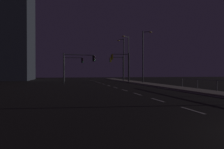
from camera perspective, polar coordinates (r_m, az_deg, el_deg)
name	(u,v)px	position (r m, az deg, el deg)	size (l,w,h in m)	color
ground_plane	(123,90)	(22.83, 2.92, -4.01)	(112.00, 112.00, 0.00)	black
sidewalk_right	(180,88)	(25.33, 17.28, -3.42)	(2.30, 77.00, 0.14)	#9E937F
lane_markings_center	(115,88)	(26.21, 0.89, -3.40)	(0.14, 50.00, 0.01)	silver
lane_edge_line	(151,86)	(29.21, 10.00, -3.00)	(0.14, 53.00, 0.01)	silver
traffic_light_overhead_east	(117,64)	(44.85, 1.33, 2.86)	(3.01, 0.58, 4.98)	#38383D
traffic_light_far_center	(73,64)	(44.16, -10.11, 2.75)	(3.78, 0.43, 4.96)	#4C4C51
traffic_light_far_left	(121,61)	(39.61, 2.39, 3.40)	(3.47, 0.34, 5.19)	#2D3033
traffic_light_near_right	(79,62)	(35.16, -8.68, 3.26)	(5.05, 0.93, 4.83)	#2D3033
street_lamp_far_end	(144,52)	(36.69, 8.33, 5.69)	(1.34, 1.11, 8.45)	#2D3033
street_lamp_across_street	(123,56)	(44.54, 2.83, 4.85)	(1.14, 1.65, 8.48)	#38383D
street_lamp_corner	(128,54)	(40.79, 4.05, 5.20)	(1.80, 1.90, 8.31)	#4C4C51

